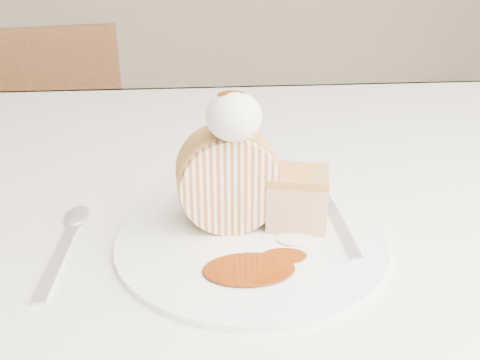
{
  "coord_description": "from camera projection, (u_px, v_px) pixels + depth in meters",
  "views": [
    {
      "loc": [
        -0.05,
        -0.38,
        1.03
      ],
      "look_at": [
        -0.01,
        0.07,
        0.81
      ],
      "focal_mm": 40.0,
      "sensor_mm": 36.0,
      "label": 1
    }
  ],
  "objects": [
    {
      "name": "roulade_slice",
      "position": [
        229.0,
        179.0,
        0.53
      ],
      "size": [
        0.1,
        0.06,
        0.1
      ],
      "primitive_type": "cylinder",
      "rotation": [
        1.57,
        0.0,
        0.06
      ],
      "color": "#FEDCB0",
      "rests_on": "plate"
    },
    {
      "name": "plate",
      "position": [
        251.0,
        240.0,
        0.52
      ],
      "size": [
        0.31,
        0.31,
        0.01
      ],
      "primitive_type": "cylinder",
      "rotation": [
        0.0,
        0.0,
        -0.22
      ],
      "color": "white",
      "rests_on": "table"
    },
    {
      "name": "chair_far",
      "position": [
        55.0,
        150.0,
        1.51
      ],
      "size": [
        0.46,
        0.46,
        0.82
      ],
      "rotation": [
        0.0,
        0.0,
        3.35
      ],
      "color": "brown",
      "rests_on": "ground"
    },
    {
      "name": "whipped_cream",
      "position": [
        234.0,
        117.0,
        0.48
      ],
      "size": [
        0.05,
        0.05,
        0.04
      ],
      "primitive_type": "ellipsoid",
      "color": "silver",
      "rests_on": "roulade_slice"
    },
    {
      "name": "table",
      "position": [
        236.0,
        247.0,
        0.68
      ],
      "size": [
        1.4,
        0.9,
        0.75
      ],
      "color": "white",
      "rests_on": "ground"
    },
    {
      "name": "cake_chunk",
      "position": [
        297.0,
        201.0,
        0.54
      ],
      "size": [
        0.07,
        0.07,
        0.05
      ],
      "primitive_type": "cube",
      "rotation": [
        0.0,
        0.0,
        -0.22
      ],
      "color": "tan",
      "rests_on": "plate"
    },
    {
      "name": "spoon",
      "position": [
        58.0,
        261.0,
        0.49
      ],
      "size": [
        0.03,
        0.16,
        0.0
      ],
      "primitive_type": "cube",
      "rotation": [
        0.0,
        0.0,
        -0.03
      ],
      "color": "silver",
      "rests_on": "table"
    },
    {
      "name": "fork",
      "position": [
        342.0,
        228.0,
        0.53
      ],
      "size": [
        0.02,
        0.16,
        0.0
      ],
      "primitive_type": "cube",
      "rotation": [
        0.0,
        0.0,
        -0.01
      ],
      "color": "silver",
      "rests_on": "plate"
    },
    {
      "name": "caramel_pool",
      "position": [
        249.0,
        269.0,
        0.47
      ],
      "size": [
        0.09,
        0.07,
        0.0
      ],
      "primitive_type": null,
      "rotation": [
        0.0,
        0.0,
        -0.22
      ],
      "color": "#682404",
      "rests_on": "plate"
    },
    {
      "name": "caramel_drizzle",
      "position": [
        231.0,
        88.0,
        0.47
      ],
      "size": [
        0.03,
        0.02,
        0.01
      ],
      "primitive_type": "ellipsoid",
      "color": "#682404",
      "rests_on": "whipped_cream"
    }
  ]
}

